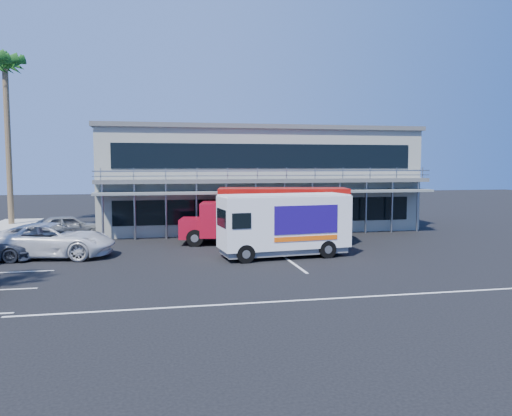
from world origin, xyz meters
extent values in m
plane|color=black|center=(0.00, 0.00, 0.00)|extent=(120.00, 120.00, 0.00)
cube|color=gray|center=(3.00, 15.00, 3.50)|extent=(22.00, 10.00, 7.00)
cube|color=#515454|center=(3.00, 15.00, 7.15)|extent=(22.40, 10.40, 0.30)
cube|color=#515454|center=(3.00, 9.40, 3.60)|extent=(22.00, 1.20, 0.25)
cube|color=gray|center=(3.00, 8.85, 4.10)|extent=(22.00, 0.08, 0.90)
cube|color=slate|center=(3.00, 9.10, 2.90)|extent=(22.00, 1.80, 0.15)
cube|color=black|center=(3.00, 9.98, 1.60)|extent=(20.00, 0.06, 1.60)
cube|color=black|center=(3.00, 9.98, 5.20)|extent=(20.00, 0.06, 1.60)
cylinder|color=brown|center=(-15.10, 18.50, 6.00)|extent=(0.44, 0.44, 12.00)
sphere|color=#143F12|center=(-15.10, 18.50, 12.20)|extent=(1.10, 1.10, 1.10)
cube|color=maroon|center=(-2.24, 7.10, 0.94)|extent=(1.70, 2.32, 1.12)
cube|color=maroon|center=(-1.23, 6.91, 1.45)|extent=(1.37, 2.48, 1.97)
cube|color=black|center=(-1.23, 6.91, 2.01)|extent=(0.43, 1.96, 0.66)
cube|color=#B5140B|center=(3.00, 6.07, 2.06)|extent=(7.81, 3.75, 2.44)
cube|color=slate|center=(3.00, 6.07, 0.61)|extent=(7.74, 3.41, 0.28)
cube|color=white|center=(2.77, 4.91, 1.97)|extent=(6.77, 1.36, 0.80)
cube|color=white|center=(3.23, 7.23, 1.97)|extent=(6.77, 1.36, 0.80)
cylinder|color=black|center=(-2.16, 6.04, 0.49)|extent=(1.01, 0.46, 0.97)
cylinder|color=black|center=(-1.76, 8.06, 0.49)|extent=(1.01, 0.46, 0.97)
cylinder|color=black|center=(0.78, 5.46, 0.49)|extent=(1.01, 0.46, 0.97)
cylinder|color=black|center=(1.18, 7.48, 0.49)|extent=(1.01, 0.46, 0.97)
cylinder|color=black|center=(5.19, 4.59, 0.49)|extent=(1.01, 0.46, 0.97)
cylinder|color=black|center=(5.59, 6.61, 0.49)|extent=(1.01, 0.46, 0.97)
cube|color=white|center=(2.00, 2.00, 1.80)|extent=(6.67, 2.91, 2.59)
cube|color=slate|center=(2.00, 2.00, 0.37)|extent=(6.39, 2.66, 0.32)
cube|color=black|center=(-1.20, 1.65, 2.08)|extent=(0.26, 1.81, 0.88)
cube|color=white|center=(2.00, 2.00, 3.12)|extent=(6.54, 2.85, 0.07)
cube|color=navy|center=(2.86, 0.96, 1.99)|extent=(3.31, 0.39, 1.39)
cube|color=navy|center=(2.61, 3.20, 1.99)|extent=(3.31, 0.39, 1.39)
cube|color=#F2590C|center=(2.86, 0.96, 1.06)|extent=(3.31, 0.38, 0.23)
cylinder|color=black|center=(-0.19, 0.78, 0.44)|extent=(0.91, 0.37, 0.89)
cylinder|color=black|center=(-0.40, 2.72, 0.44)|extent=(0.91, 0.37, 0.89)
cylinder|color=black|center=(4.04, 1.24, 0.44)|extent=(0.91, 0.37, 0.89)
cylinder|color=black|center=(3.82, 3.18, 0.44)|extent=(0.91, 0.37, 0.89)
imported|color=silver|center=(-9.50, 4.23, 0.86)|extent=(6.61, 3.90, 1.72)
imported|color=slate|center=(-9.73, 10.80, 0.75)|extent=(4.71, 2.87, 1.50)
camera|label=1|loc=(-4.32, -22.13, 4.66)|focal=35.00mm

